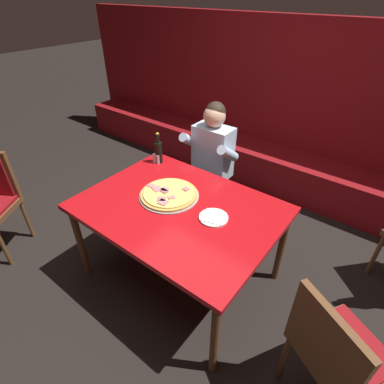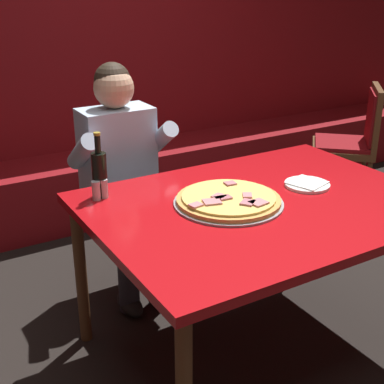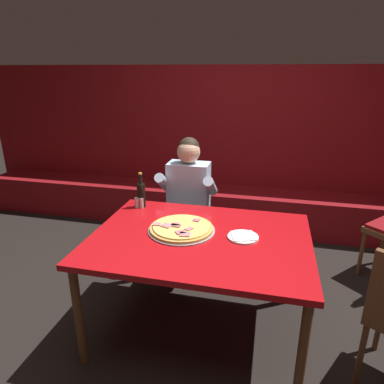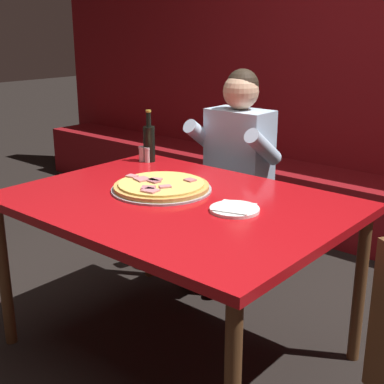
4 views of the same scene
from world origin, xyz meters
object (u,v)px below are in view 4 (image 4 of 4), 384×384
at_px(shaker_parmesan, 142,155).
at_px(plate_white_paper, 235,209).
at_px(pizza, 161,187).
at_px(shaker_black_pepper, 148,155).
at_px(diner_seated_blue_shirt, 231,168).
at_px(main_dining_table, 177,214).
at_px(beer_bottle, 149,142).

bearing_deg(shaker_parmesan, plate_white_paper, -20.95).
bearing_deg(shaker_parmesan, pizza, -35.50).
height_order(shaker_black_pepper, diner_seated_blue_shirt, diner_seated_blue_shirt).
relative_size(pizza, diner_seated_blue_shirt, 0.37).
bearing_deg(shaker_parmesan, shaker_black_pepper, 10.34).
relative_size(main_dining_table, shaker_parmesan, 17.20).
xyz_separation_m(pizza, shaker_black_pepper, (-0.43, 0.34, 0.02)).
distance_m(beer_bottle, shaker_parmesan, 0.08).
bearing_deg(plate_white_paper, shaker_parmesan, 159.05).
xyz_separation_m(plate_white_paper, diner_seated_blue_shirt, (-0.58, 0.76, -0.08)).
relative_size(beer_bottle, diner_seated_blue_shirt, 0.23).
bearing_deg(shaker_parmesan, main_dining_table, -32.33).
distance_m(main_dining_table, beer_bottle, 0.74).
xyz_separation_m(main_dining_table, diner_seated_blue_shirt, (-0.30, 0.81, 0.00)).
distance_m(shaker_black_pepper, diner_seated_blue_shirt, 0.51).
relative_size(main_dining_table, shaker_black_pepper, 17.20).
xyz_separation_m(beer_bottle, shaker_black_pepper, (0.01, -0.02, -0.07)).
bearing_deg(plate_white_paper, diner_seated_blue_shirt, 127.44).
bearing_deg(diner_seated_blue_shirt, main_dining_table, -69.85).
height_order(plate_white_paper, shaker_parmesan, shaker_parmesan).
bearing_deg(diner_seated_blue_shirt, plate_white_paper, -52.56).
height_order(pizza, plate_white_paper, pizza).
xyz_separation_m(beer_bottle, shaker_parmesan, (-0.03, -0.03, -0.07)).
distance_m(main_dining_table, diner_seated_blue_shirt, 0.86).
relative_size(pizza, plate_white_paper, 2.25).
height_order(shaker_parmesan, shaker_black_pepper, same).
xyz_separation_m(beer_bottle, diner_seated_blue_shirt, (0.28, 0.39, -0.18)).
bearing_deg(beer_bottle, shaker_parmesan, -138.34).
bearing_deg(pizza, diner_seated_blue_shirt, 101.37).
bearing_deg(shaker_black_pepper, shaker_parmesan, -169.66).
bearing_deg(plate_white_paper, shaker_black_pepper, 157.84).
xyz_separation_m(plate_white_paper, beer_bottle, (-0.87, 0.37, 0.10)).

